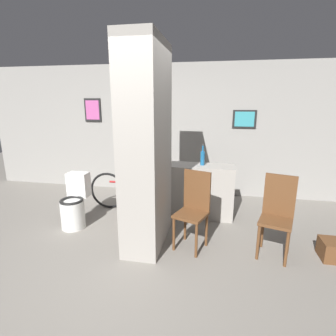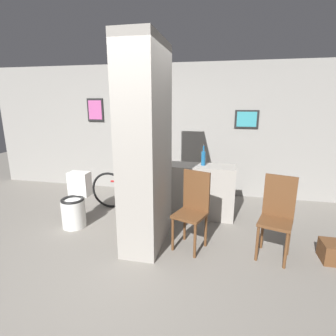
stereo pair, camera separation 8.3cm
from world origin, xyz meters
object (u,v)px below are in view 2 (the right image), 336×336
Objects in this scene: chair_by_doorway at (277,214)px; chair_near_pillar at (193,207)px; bicycle at (137,191)px; toilet at (75,204)px; bottle_tall at (203,158)px.

chair_near_pillar is at bearing -162.50° from chair_by_doorway.
chair_near_pillar reaches higher than bicycle.
chair_by_doorway reaches higher than bicycle.
bottle_tall is at bearing 21.80° from toilet.
bicycle is (-2.12, 0.97, -0.21)m from chair_by_doorway.
toilet is 0.47× the size of bicycle.
bicycle is at bearing -179.33° from bottle_tall.
chair_by_doorway is (2.87, -0.23, 0.21)m from toilet.
chair_near_pillar is 1.09m from bottle_tall.
bicycle is at bearing 158.21° from chair_near_pillar.
bottle_tall is (1.13, 0.01, 0.66)m from bicycle.
chair_near_pillar is 1.03m from chair_by_doorway.
chair_by_doorway is 2.34m from bicycle.
chair_by_doorway is (1.03, 0.01, 0.00)m from chair_near_pillar.
chair_near_pillar reaches higher than toilet.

